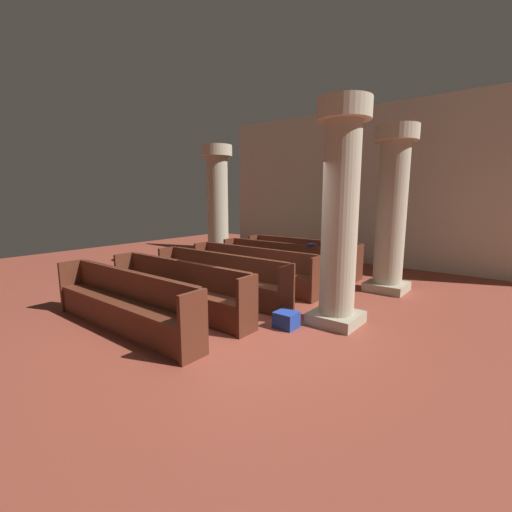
{
  "coord_description": "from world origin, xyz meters",
  "views": [
    {
      "loc": [
        3.7,
        -4.02,
        2.01
      ],
      "look_at": [
        -0.77,
        1.64,
        0.75
      ],
      "focal_mm": 24.3,
      "sensor_mm": 36.0,
      "label": 1
    }
  ],
  "objects_px": {
    "hymn_book": "(311,245)",
    "kneeler_box_blue": "(286,320)",
    "pew_row_4": "(178,286)",
    "pew_row_1": "(279,260)",
    "pew_row_5": "(123,300)",
    "lectern": "(332,250)",
    "pew_row_3": "(219,275)",
    "pillar_far_side": "(218,204)",
    "pillar_aisle_side": "(392,208)",
    "pew_row_2": "(252,267)",
    "pillar_aisle_rear": "(340,212)",
    "pew_row_0": "(301,254)"
  },
  "relations": [
    {
      "from": "pew_row_1",
      "to": "pew_row_2",
      "type": "height_order",
      "value": "same"
    },
    {
      "from": "pew_row_5",
      "to": "pillar_aisle_rear",
      "type": "xyz_separation_m",
      "value": [
        2.4,
        2.23,
        1.29
      ]
    },
    {
      "from": "pew_row_5",
      "to": "pillar_far_side",
      "type": "height_order",
      "value": "pillar_far_side"
    },
    {
      "from": "pew_row_0",
      "to": "lectern",
      "type": "relative_size",
      "value": 2.99
    },
    {
      "from": "pew_row_1",
      "to": "lectern",
      "type": "height_order",
      "value": "lectern"
    },
    {
      "from": "pew_row_1",
      "to": "kneeler_box_blue",
      "type": "distance_m",
      "value": 3.17
    },
    {
      "from": "pew_row_2",
      "to": "pillar_aisle_rear",
      "type": "relative_size",
      "value": 0.96
    },
    {
      "from": "pew_row_1",
      "to": "pillar_aisle_side",
      "type": "xyz_separation_m",
      "value": [
        2.4,
        0.58,
        1.29
      ]
    },
    {
      "from": "pew_row_2",
      "to": "kneeler_box_blue",
      "type": "bearing_deg",
      "value": -38.56
    },
    {
      "from": "pillar_aisle_rear",
      "to": "kneeler_box_blue",
      "type": "bearing_deg",
      "value": -129.06
    },
    {
      "from": "pew_row_4",
      "to": "kneeler_box_blue",
      "type": "distance_m",
      "value": 1.99
    },
    {
      "from": "pillar_aisle_side",
      "to": "kneeler_box_blue",
      "type": "relative_size",
      "value": 10.2
    },
    {
      "from": "pew_row_4",
      "to": "pillar_far_side",
      "type": "relative_size",
      "value": 0.96
    },
    {
      "from": "pew_row_5",
      "to": "pillar_aisle_rear",
      "type": "bearing_deg",
      "value": 42.82
    },
    {
      "from": "pew_row_0",
      "to": "pillar_aisle_rear",
      "type": "xyz_separation_m",
      "value": [
        2.4,
        -2.92,
        1.29
      ]
    },
    {
      "from": "pew_row_0",
      "to": "kneeler_box_blue",
      "type": "height_order",
      "value": "pew_row_0"
    },
    {
      "from": "pew_row_2",
      "to": "pew_row_3",
      "type": "xyz_separation_m",
      "value": [
        0.0,
        -1.03,
        0.0
      ]
    },
    {
      "from": "pew_row_5",
      "to": "lectern",
      "type": "bearing_deg",
      "value": 87.75
    },
    {
      "from": "pew_row_5",
      "to": "pew_row_0",
      "type": "bearing_deg",
      "value": 90.0
    },
    {
      "from": "pew_row_1",
      "to": "pew_row_5",
      "type": "relative_size",
      "value": 1.0
    },
    {
      "from": "pew_row_3",
      "to": "lectern",
      "type": "height_order",
      "value": "lectern"
    },
    {
      "from": "pew_row_3",
      "to": "pew_row_5",
      "type": "xyz_separation_m",
      "value": [
        0.0,
        -2.06,
        0.0
      ]
    },
    {
      "from": "pew_row_2",
      "to": "hymn_book",
      "type": "height_order",
      "value": "hymn_book"
    },
    {
      "from": "lectern",
      "to": "pillar_aisle_side",
      "type": "bearing_deg",
      "value": -39.23
    },
    {
      "from": "pillar_aisle_side",
      "to": "pillar_aisle_rear",
      "type": "relative_size",
      "value": 1.0
    },
    {
      "from": "pew_row_3",
      "to": "pillar_aisle_side",
      "type": "relative_size",
      "value": 0.96
    },
    {
      "from": "pew_row_5",
      "to": "pillar_aisle_rear",
      "type": "height_order",
      "value": "pillar_aisle_rear"
    },
    {
      "from": "pew_row_0",
      "to": "kneeler_box_blue",
      "type": "relative_size",
      "value": 9.76
    },
    {
      "from": "pew_row_4",
      "to": "lectern",
      "type": "xyz_separation_m",
      "value": [
        0.25,
        5.42,
        -0.02
      ]
    },
    {
      "from": "pew_row_4",
      "to": "pew_row_5",
      "type": "height_order",
      "value": "same"
    },
    {
      "from": "lectern",
      "to": "pew_row_1",
      "type": "bearing_deg",
      "value": -96.22
    },
    {
      "from": "pillar_far_side",
      "to": "hymn_book",
      "type": "height_order",
      "value": "pillar_far_side"
    },
    {
      "from": "pew_row_3",
      "to": "kneeler_box_blue",
      "type": "xyz_separation_m",
      "value": [
        1.88,
        -0.47,
        -0.35
      ]
    },
    {
      "from": "pillar_far_side",
      "to": "pew_row_2",
      "type": "bearing_deg",
      "value": -29.72
    },
    {
      "from": "pillar_aisle_rear",
      "to": "hymn_book",
      "type": "bearing_deg",
      "value": 128.53
    },
    {
      "from": "pew_row_0",
      "to": "pew_row_1",
      "type": "xyz_separation_m",
      "value": [
        0.0,
        -1.03,
        0.0
      ]
    },
    {
      "from": "pew_row_5",
      "to": "kneeler_box_blue",
      "type": "xyz_separation_m",
      "value": [
        1.88,
        1.59,
        -0.35
      ]
    },
    {
      "from": "pillar_aisle_rear",
      "to": "kneeler_box_blue",
      "type": "xyz_separation_m",
      "value": [
        -0.52,
        -0.64,
        -1.64
      ]
    },
    {
      "from": "pew_row_2",
      "to": "pew_row_4",
      "type": "xyz_separation_m",
      "value": [
        0.0,
        -2.06,
        0.0
      ]
    },
    {
      "from": "pew_row_1",
      "to": "pillar_aisle_side",
      "type": "relative_size",
      "value": 0.96
    },
    {
      "from": "hymn_book",
      "to": "kneeler_box_blue",
      "type": "bearing_deg",
      "value": -67.31
    },
    {
      "from": "pillar_far_side",
      "to": "pew_row_4",
      "type": "bearing_deg",
      "value": -55.33
    },
    {
      "from": "pew_row_1",
      "to": "pew_row_3",
      "type": "distance_m",
      "value": 2.06
    },
    {
      "from": "pillar_aisle_rear",
      "to": "pillar_aisle_side",
      "type": "bearing_deg",
      "value": 90.0
    },
    {
      "from": "pew_row_3",
      "to": "pillar_far_side",
      "type": "distance_m",
      "value": 3.58
    },
    {
      "from": "pillar_aisle_rear",
      "to": "pew_row_1",
      "type": "bearing_deg",
      "value": 141.8
    },
    {
      "from": "pillar_aisle_side",
      "to": "pillar_aisle_rear",
      "type": "distance_m",
      "value": 2.47
    },
    {
      "from": "pew_row_1",
      "to": "lectern",
      "type": "distance_m",
      "value": 2.34
    },
    {
      "from": "pew_row_5",
      "to": "pew_row_2",
      "type": "bearing_deg",
      "value": 90.0
    },
    {
      "from": "pillar_aisle_rear",
      "to": "pillar_far_side",
      "type": "bearing_deg",
      "value": 155.13
    }
  ]
}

